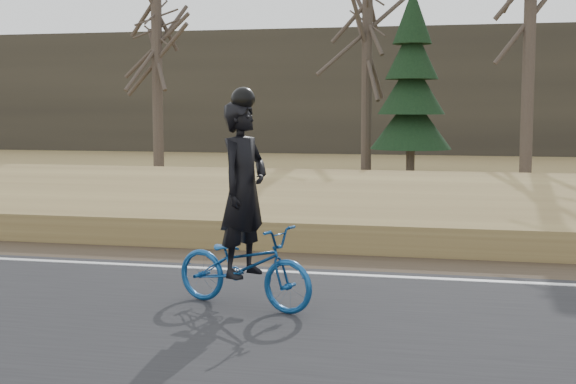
# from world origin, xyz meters

# --- Properties ---
(treeline_backdrop) EXTENTS (120.00, 4.00, 6.00)m
(treeline_backdrop) POSITION_xyz_m (0.00, 30.00, 3.00)
(treeline_backdrop) COLOR #383328
(treeline_backdrop) RESTS_ON ground
(cyclist) EXTENTS (1.83, 1.13, 2.40)m
(cyclist) POSITION_xyz_m (-5.66, -1.70, 0.86)
(cyclist) COLOR navy
(cyclist) RESTS_ON road
(bare_tree_far_left) EXTENTS (0.36, 0.36, 6.99)m
(bare_tree_far_left) POSITION_xyz_m (-13.53, 15.54, 3.50)
(bare_tree_far_left) COLOR #4E4239
(bare_tree_far_left) RESTS_ON ground
(bare_tree_left) EXTENTS (0.36, 0.36, 7.87)m
(bare_tree_left) POSITION_xyz_m (-6.68, 17.25, 3.93)
(bare_tree_left) COLOR #4E4239
(bare_tree_left) RESTS_ON ground
(bare_tree_near_left) EXTENTS (0.36, 0.36, 7.88)m
(bare_tree_near_left) POSITION_xyz_m (-1.66, 13.89, 3.94)
(bare_tree_near_left) COLOR #4E4239
(bare_tree_near_left) RESTS_ON ground
(conifer) EXTENTS (2.60, 2.60, 6.00)m
(conifer) POSITION_xyz_m (-5.09, 15.96, 2.84)
(conifer) COLOR #4E4239
(conifer) RESTS_ON ground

